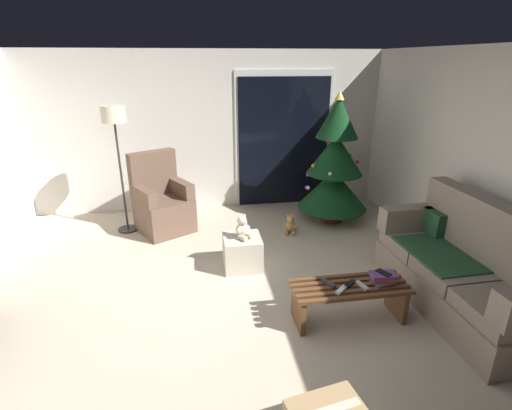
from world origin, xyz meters
TOP-DOWN VIEW (x-y plane):
  - ground_plane at (0.00, 0.00)m, footprint 7.00×7.00m
  - wall_back at (0.00, 3.06)m, footprint 5.72×0.12m
  - patio_door_frame at (1.23, 2.99)m, footprint 1.60×0.02m
  - patio_door_glass at (1.23, 2.97)m, footprint 1.50×0.02m
  - couch at (2.32, -0.27)m, footprint 0.83×1.96m
  - coffee_table at (1.13, -0.29)m, footprint 1.10×0.40m
  - remote_graphite at (0.94, -0.25)m, footprint 0.11×0.16m
  - remote_black at (1.13, -0.29)m, footprint 0.15×0.14m
  - remote_white at (1.01, -0.37)m, footprint 0.15×0.14m
  - remote_silver at (1.23, -0.34)m, footprint 0.08×0.16m
  - book_stack at (1.45, -0.30)m, footprint 0.25×0.21m
  - cell_phone at (1.45, -0.29)m, footprint 0.13×0.16m
  - christmas_tree at (1.80, 2.08)m, footprint 1.04×1.04m
  - armchair at (-0.74, 2.14)m, footprint 0.93×0.94m
  - floor_lamp at (-1.27, 2.19)m, footprint 0.32×0.32m
  - ottoman at (0.26, 0.86)m, footprint 0.44×0.44m
  - teddy_bear_cream at (0.27, 0.86)m, footprint 0.21×0.22m
  - teddy_bear_honey_by_tree at (1.06, 1.72)m, footprint 0.21×0.21m

SIDE VIEW (x-z plane):
  - ground_plane at x=0.00m, z-range 0.00..0.00m
  - teddy_bear_honey_by_tree at x=1.06m, z-range -0.02..0.26m
  - ottoman at x=0.26m, z-range 0.00..0.39m
  - coffee_table at x=1.13m, z-range 0.06..0.44m
  - remote_graphite at x=0.94m, z-range 0.38..0.40m
  - remote_black at x=1.13m, z-range 0.38..0.40m
  - remote_white at x=1.01m, z-range 0.38..0.40m
  - remote_silver at x=1.23m, z-range 0.38..0.40m
  - couch at x=2.32m, z-range -0.14..0.94m
  - armchair at x=-0.74m, z-range -0.16..0.97m
  - book_stack at x=1.45m, z-range 0.38..0.48m
  - cell_phone at x=1.45m, z-range 0.47..0.48m
  - teddy_bear_cream at x=0.27m, z-range 0.37..0.65m
  - christmas_tree at x=1.80m, z-range -0.11..1.83m
  - patio_door_glass at x=1.23m, z-range 0.00..2.10m
  - patio_door_frame at x=1.23m, z-range 0.00..2.20m
  - wall_back at x=0.00m, z-range 0.00..2.50m
  - floor_lamp at x=-1.27m, z-range 0.61..2.40m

